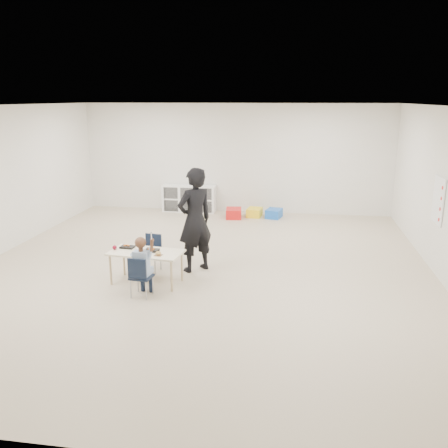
% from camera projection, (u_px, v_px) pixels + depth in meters
% --- Properties ---
extents(room, '(9.00, 9.02, 2.80)m').
position_uv_depth(room, '(201.00, 191.00, 7.99)').
color(room, '#B6A58C').
rests_on(room, ground).
extents(table, '(1.23, 0.71, 0.53)m').
position_uv_depth(table, '(147.00, 267.00, 7.68)').
color(table, '#FEF3CB').
rests_on(table, ground).
extents(chair_near, '(0.34, 0.33, 0.64)m').
position_uv_depth(chair_near, '(141.00, 276.00, 7.15)').
color(chair_near, black).
rests_on(chair_near, ground).
extents(chair_far, '(0.34, 0.33, 0.64)m').
position_uv_depth(chair_far, '(151.00, 254.00, 8.18)').
color(chair_far, black).
rests_on(chair_far, ground).
extents(child, '(0.47, 0.47, 1.01)m').
position_uv_depth(child, '(141.00, 265.00, 7.10)').
color(child, '#9FB4D7').
rests_on(child, chair_near).
extents(lunch_tray_near, '(0.24, 0.18, 0.03)m').
position_uv_depth(lunch_tray_near, '(152.00, 250.00, 7.63)').
color(lunch_tray_near, black).
rests_on(lunch_tray_near, table).
extents(lunch_tray_far, '(0.24, 0.18, 0.03)m').
position_uv_depth(lunch_tray_far, '(127.00, 247.00, 7.80)').
color(lunch_tray_far, black).
rests_on(lunch_tray_far, table).
extents(milk_carton, '(0.08, 0.08, 0.10)m').
position_uv_depth(milk_carton, '(143.00, 251.00, 7.46)').
color(milk_carton, white).
rests_on(milk_carton, table).
extents(bread_roll, '(0.09, 0.09, 0.07)m').
position_uv_depth(bread_roll, '(158.00, 253.00, 7.42)').
color(bread_roll, tan).
rests_on(bread_roll, table).
extents(apple_near, '(0.07, 0.07, 0.07)m').
position_uv_depth(apple_near, '(141.00, 247.00, 7.70)').
color(apple_near, maroon).
rests_on(apple_near, table).
extents(apple_far, '(0.07, 0.07, 0.07)m').
position_uv_depth(apple_far, '(115.00, 247.00, 7.71)').
color(apple_far, maroon).
rests_on(apple_far, table).
extents(cubby_shelf, '(1.40, 0.40, 0.70)m').
position_uv_depth(cubby_shelf, '(189.00, 198.00, 12.53)').
color(cubby_shelf, white).
rests_on(cubby_shelf, ground).
extents(rules_poster, '(0.02, 0.60, 0.80)m').
position_uv_depth(rules_poster, '(438.00, 200.00, 8.01)').
color(rules_poster, white).
rests_on(rules_poster, room).
extents(adult, '(0.77, 0.77, 1.81)m').
position_uv_depth(adult, '(195.00, 220.00, 8.08)').
color(adult, black).
rests_on(adult, ground).
extents(bin_red, '(0.44, 0.53, 0.24)m').
position_uv_depth(bin_red, '(234.00, 213.00, 11.90)').
color(bin_red, red).
rests_on(bin_red, ground).
extents(bin_yellow, '(0.40, 0.48, 0.22)m').
position_uv_depth(bin_yellow, '(254.00, 212.00, 12.04)').
color(bin_yellow, yellow).
rests_on(bin_yellow, ground).
extents(bin_blue, '(0.44, 0.51, 0.22)m').
position_uv_depth(bin_blue, '(274.00, 213.00, 11.92)').
color(bin_blue, blue).
rests_on(bin_blue, ground).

